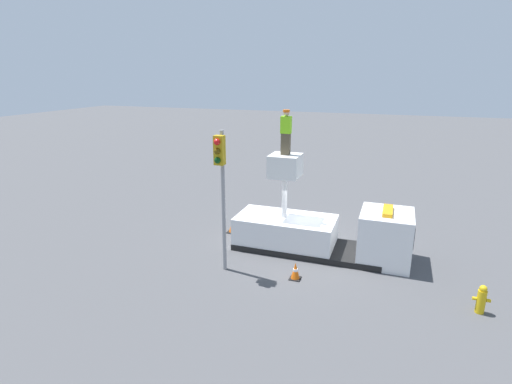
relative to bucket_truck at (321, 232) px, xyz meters
name	(u,v)px	position (x,y,z in m)	size (l,w,h in m)	color
ground_plane	(308,250)	(-0.51, 0.00, -0.87)	(120.00, 120.00, 0.00)	#4C4C4F
bucket_truck	(321,232)	(0.00, 0.00, 0.00)	(6.97, 2.18, 3.95)	black
worker	(286,132)	(-1.55, 0.00, 3.96)	(0.40, 0.26, 1.75)	brown
traffic_light_pole	(221,175)	(-3.06, -2.81, 2.80)	(0.34, 0.57, 5.19)	gray
fire_hydrant	(481,299)	(5.43, -2.66, -0.42)	(0.50, 0.26, 0.93)	gold
traffic_cone_rear	(233,226)	(-4.16, 0.76, -0.55)	(0.52, 0.52, 0.67)	black
traffic_cone_curbside	(295,271)	(-0.40, -2.52, -0.57)	(0.39, 0.39, 0.63)	black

